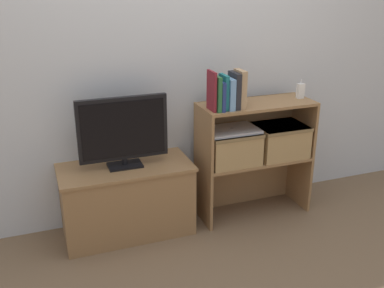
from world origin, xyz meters
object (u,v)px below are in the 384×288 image
Objects in this scene: book_navy at (219,95)px; book_charcoal at (234,90)px; book_maroon at (212,91)px; book_tan at (240,89)px; baby_monitor at (300,91)px; tv_stand at (127,199)px; storage_basket_left at (231,145)px; storage_basket_right at (280,139)px; book_teal at (224,92)px; book_forest at (216,93)px; tv at (123,131)px; book_skyblue at (228,93)px; laptop at (232,130)px.

book_charcoal reaches higher than book_navy.
book_maroon is 1.35× the size of book_navy.
baby_monitor is at bearing 6.67° from book_tan.
tv_stand is at bearing 170.56° from book_maroon.
book_tan is 0.41m from storage_basket_left.
book_maroon is at bearing -175.45° from storage_basket_right.
book_teal is 0.91× the size of book_tan.
book_tan reaches higher than tv_stand.
tv_stand is at bearing 171.00° from book_forest.
baby_monitor is at bearing -1.50° from tv.
book_skyblue is 0.82× the size of book_tan.
laptop is at bearing -3.87° from tv_stand.
baby_monitor is at bearing 1.60° from storage_basket_left.
storage_basket_left is at bearing 17.03° from book_forest.
tv is 0.81m from book_tan.
tv_stand is 0.97m from book_teal.
baby_monitor is (1.28, -0.04, 0.65)m from tv_stand.
storage_basket_left is at bearing 180.00° from storage_basket_right.
laptop reaches higher than storage_basket_left.
book_tan reaches higher than book_charcoal.
book_teal reaches higher than storage_basket_right.
tv is at bearing 172.74° from book_charcoal.
book_teal is (0.03, 0.00, 0.02)m from book_navy.
book_tan is (0.77, -0.09, 0.23)m from tv.
baby_monitor is (0.65, 0.06, -0.04)m from book_navy.
laptop is at bearing -180.00° from storage_basket_right.
book_charcoal is (0.04, 0.00, 0.02)m from book_skyblue.
tv reaches higher than storage_basket_right.
tv_stand is 0.85m from laptop.
book_charcoal reaches higher than storage_basket_right.
storage_basket_right is at bearing 4.55° from book_maroon.
book_charcoal is at bearing -7.38° from tv_stand.
book_maroon is 1.14× the size of book_forest.
tv is 0.64m from book_forest.
book_navy is 0.53× the size of storage_basket_left.
book_teal is (0.65, -0.09, 0.22)m from tv.
book_teal is 0.30m from laptop.
baby_monitor is at bearing 5.64° from storage_basket_right.
book_forest is 0.32m from laptop.
storage_basket_left reaches higher than tv_stand.
storage_basket_left is (0.01, 0.04, -0.40)m from book_charcoal.
book_navy is 1.40× the size of baby_monitor.
book_navy is (0.62, -0.09, 0.69)m from tv_stand.
book_tan is at bearing -57.22° from laptop.
book_maroon reaches higher than storage_basket_right.
tv_stand is at bearing 172.62° from book_charcoal.
tv_stand is 1.17m from storage_basket_right.
book_tan is at bearing -6.88° from tv.
book_charcoal is (0.73, -0.09, 0.71)m from tv_stand.
book_teal is (0.06, 0.00, 0.00)m from book_forest.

